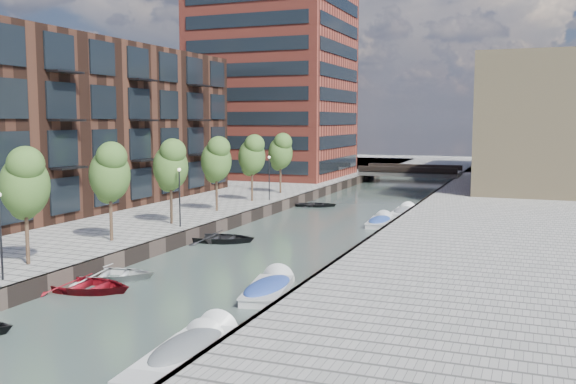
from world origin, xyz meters
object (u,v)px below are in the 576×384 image
Objects in this scene: bridge at (410,172)px; tree_1 at (25,181)px; motorboat_1 at (193,348)px; car at (483,183)px; motorboat_2 at (181,360)px; tree_4 at (216,158)px; sloop_1 at (220,242)px; tree_3 at (170,164)px; motorboat_0 at (270,289)px; tree_2 at (110,171)px; sloop_4 at (316,206)px; tree_6 at (280,151)px; tree_5 at (252,154)px; motorboat_3 at (380,222)px; sloop_3 at (109,279)px; sloop_2 at (84,291)px.

tree_1 reaches higher than bridge.
motorboat_1 is 1.51× the size of car.
tree_4 is at bearing 115.19° from motorboat_2.
car is (14.94, 32.65, 1.61)m from sloop_1.
motorboat_0 is at bearing -42.19° from tree_3.
motorboat_0 is at bearing 94.05° from motorboat_1.
tree_2 is 1.48× the size of sloop_4.
tree_6 is 43.13m from motorboat_1.
tree_6 reaches higher than car.
tree_1 is at bearing -90.00° from tree_2.
tree_2 reaches higher than motorboat_2.
tree_5 is 14.01m from motorboat_3.
tree_6 reaches higher than sloop_3.
sloop_3 is at bearing -82.50° from tree_5.
tree_5 is 37.48m from motorboat_2.
motorboat_1 is at bearing -151.88° from sloop_3.
tree_3 reaches higher than motorboat_3.
sloop_4 is at bearing -152.77° from car.
sloop_1 is (4.06, 13.64, -5.31)m from tree_1.
motorboat_3 is (8.66, 11.46, 0.20)m from sloop_1.
tree_1 and tree_6 have the same top height.
tree_3 is at bearing 122.17° from motorboat_2.
sloop_1 is (-4.44, -47.36, -1.39)m from bridge.
tree_2 reaches higher than sloop_2.
tree_2 is 27.35m from sloop_4.
sloop_3 is 1.20× the size of sloop_4.
tree_2 is (-8.50, -54.00, 3.92)m from bridge.
tree_1 is at bearing -90.00° from tree_4.
tree_6 is at bearing 90.00° from tree_1.
sloop_3 is at bearing -79.77° from tree_4.
car is (19.00, 18.29, -3.70)m from tree_5.
tree_6 is 1.20× the size of sloop_2.
sloop_4 is at bearing 80.61° from tree_2.
motorboat_0 reaches higher than sloop_3.
sloop_2 is 0.91× the size of motorboat_0.
bridge is 2.18× the size of tree_4.
sloop_3 is (3.41, -4.88, -5.31)m from tree_2.
tree_4 is at bearing 90.00° from tree_1.
tree_5 reaches higher than sloop_4.
tree_2 is 22.71m from motorboat_3.
car is at bearing -36.02° from sloop_1.
sloop_2 is at bearing -82.51° from tree_5.
car is at bearing 30.72° from tree_6.
sloop_2 reaches higher than sloop_3.
bridge is at bearing -23.74° from sloop_4.
motorboat_2 is at bearing -72.64° from tree_6.
motorboat_1 reaches higher than sloop_4.
motorboat_3 is at bearing -44.43° from sloop_3.
sloop_4 is at bearing 134.91° from motorboat_3.
motorboat_1 is 1.01× the size of motorboat_2.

